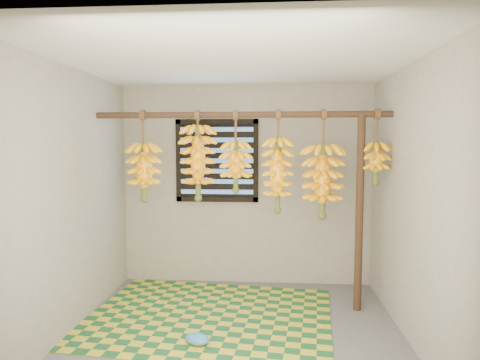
# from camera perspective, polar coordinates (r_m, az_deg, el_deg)

# --- Properties ---
(floor) EXTENTS (3.00, 3.00, 0.01)m
(floor) POSITION_cam_1_polar(r_m,az_deg,el_deg) (4.05, -0.63, -20.20)
(floor) COLOR #545454
(floor) RESTS_ON ground
(ceiling) EXTENTS (3.00, 3.00, 0.01)m
(ceiling) POSITION_cam_1_polar(r_m,az_deg,el_deg) (3.73, -0.66, 15.61)
(ceiling) COLOR silver
(ceiling) RESTS_ON wall_back
(wall_back) EXTENTS (3.00, 0.01, 2.40)m
(wall_back) POSITION_cam_1_polar(r_m,az_deg,el_deg) (5.19, 0.80, -0.73)
(wall_back) COLOR gray
(wall_back) RESTS_ON floor
(wall_left) EXTENTS (0.01, 3.00, 2.40)m
(wall_left) POSITION_cam_1_polar(r_m,az_deg,el_deg) (4.11, -22.05, -2.61)
(wall_left) COLOR gray
(wall_left) RESTS_ON floor
(wall_right) EXTENTS (0.01, 3.00, 2.40)m
(wall_right) POSITION_cam_1_polar(r_m,az_deg,el_deg) (3.87, 22.17, -3.07)
(wall_right) COLOR gray
(wall_right) RESTS_ON floor
(window) EXTENTS (1.00, 0.04, 1.00)m
(window) POSITION_cam_1_polar(r_m,az_deg,el_deg) (5.17, -3.09, 2.58)
(window) COLOR black
(window) RESTS_ON wall_back
(hanging_pole) EXTENTS (3.00, 0.06, 0.06)m
(hanging_pole) POSITION_cam_1_polar(r_m,az_deg,el_deg) (4.37, 0.15, 8.70)
(hanging_pole) COLOR #412B1B
(hanging_pole) RESTS_ON wall_left
(support_post) EXTENTS (0.08, 0.08, 2.00)m
(support_post) POSITION_cam_1_polar(r_m,az_deg,el_deg) (4.50, 15.64, -4.38)
(support_post) COLOR #412B1B
(support_post) RESTS_ON floor
(woven_mat) EXTENTS (2.55, 2.12, 0.01)m
(woven_mat) POSITION_cam_1_polar(r_m,az_deg,el_deg) (4.45, -4.15, -17.66)
(woven_mat) COLOR #185327
(woven_mat) RESTS_ON floor
(plastic_bag) EXTENTS (0.27, 0.24, 0.09)m
(plastic_bag) POSITION_cam_1_polar(r_m,az_deg,el_deg) (3.89, -5.73, -20.35)
(plastic_bag) COLOR #327DBD
(plastic_bag) RESTS_ON woven_mat
(banana_bunch_a) EXTENTS (0.32, 0.32, 0.94)m
(banana_bunch_a) POSITION_cam_1_polar(r_m,az_deg,el_deg) (4.56, -12.68, 1.07)
(banana_bunch_a) COLOR brown
(banana_bunch_a) RESTS_ON hanging_pole
(banana_bunch_b) EXTENTS (0.36, 0.36, 0.92)m
(banana_bunch_b) POSITION_cam_1_polar(r_m,az_deg,el_deg) (4.42, -5.62, 2.33)
(banana_bunch_b) COLOR brown
(banana_bunch_b) RESTS_ON hanging_pole
(banana_bunch_c) EXTENTS (0.32, 0.32, 0.84)m
(banana_bunch_c) POSITION_cam_1_polar(r_m,az_deg,el_deg) (4.37, -0.57, 1.83)
(banana_bunch_c) COLOR brown
(banana_bunch_c) RESTS_ON hanging_pole
(banana_bunch_d) EXTENTS (0.30, 0.30, 1.04)m
(banana_bunch_d) POSITION_cam_1_polar(r_m,az_deg,el_deg) (4.36, 5.06, 0.67)
(banana_bunch_d) COLOR brown
(banana_bunch_d) RESTS_ON hanging_pole
(banana_bunch_e) EXTENTS (0.39, 0.39, 1.09)m
(banana_bunch_e) POSITION_cam_1_polar(r_m,az_deg,el_deg) (4.40, 10.96, -0.17)
(banana_bunch_e) COLOR brown
(banana_bunch_e) RESTS_ON hanging_pole
(banana_bunch_f) EXTENTS (0.26, 0.26, 0.75)m
(banana_bunch_f) POSITION_cam_1_polar(r_m,az_deg,el_deg) (4.47, 17.68, 2.17)
(banana_bunch_f) COLOR brown
(banana_bunch_f) RESTS_ON hanging_pole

